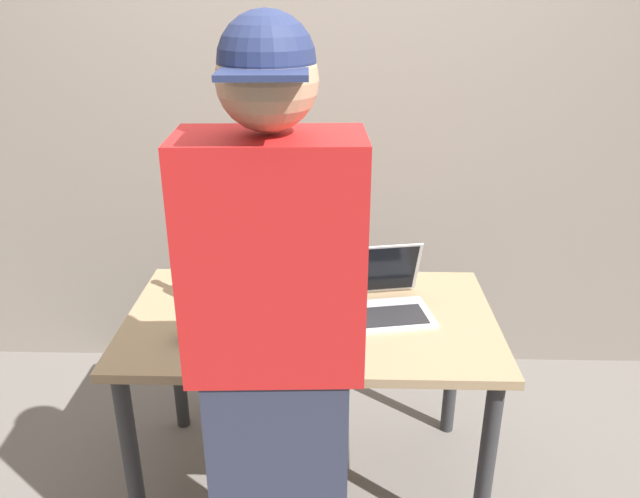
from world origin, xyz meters
name	(u,v)px	position (x,y,z in m)	size (l,w,h in m)	color
ground_plane	(312,478)	(0.00, 0.00, 0.00)	(8.00, 8.00, 0.00)	slate
desk	(311,340)	(0.00, 0.00, 0.62)	(1.26, 0.73, 0.72)	#9E8460
laptop	(380,297)	(0.24, 0.05, 0.77)	(0.37, 0.34, 0.22)	#B7BABC
beer_bottle_green	(231,265)	(-0.29, 0.17, 0.83)	(0.06, 0.06, 0.30)	#333333
beer_bottle_amber	(254,260)	(-0.21, 0.19, 0.84)	(0.07, 0.07, 0.32)	#472B14
beer_bottle_brown	(199,273)	(-0.39, 0.09, 0.83)	(0.07, 0.07, 0.30)	brown
person_figure	(277,372)	(-0.06, -0.57, 0.88)	(0.42, 0.31, 1.72)	#2D3347
coffee_mug	(193,327)	(-0.37, -0.15, 0.76)	(0.12, 0.09, 0.08)	#19598C
back_wall	(318,99)	(0.00, 0.90, 1.30)	(6.00, 0.10, 2.60)	gray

